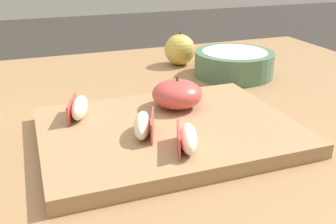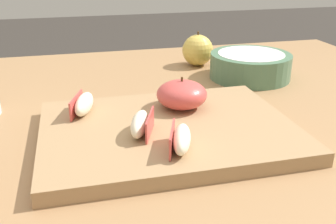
{
  "view_description": "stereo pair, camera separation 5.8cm",
  "coord_description": "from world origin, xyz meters",
  "px_view_note": "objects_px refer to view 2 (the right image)",
  "views": [
    {
      "loc": [
        -0.14,
        -0.57,
        1.02
      ],
      "look_at": [
        0.05,
        -0.07,
        0.8
      ],
      "focal_mm": 41.92,
      "sensor_mm": 36.0,
      "label": 1
    },
    {
      "loc": [
        -0.08,
        -0.59,
        1.02
      ],
      "look_at": [
        0.05,
        -0.07,
        0.8
      ],
      "focal_mm": 41.92,
      "sensor_mm": 36.0,
      "label": 2
    }
  ],
  "objects_px": {
    "apple_wedge_near_knife": "(181,139)",
    "ceramic_fruit_bowl": "(250,65)",
    "apple_wedge_back": "(142,124)",
    "whole_apple_golden": "(198,50)",
    "cutting_board": "(168,131)",
    "apple_half_skin_up": "(182,94)",
    "apple_wedge_left": "(84,104)"
  },
  "relations": [
    {
      "from": "apple_half_skin_up",
      "to": "apple_wedge_left",
      "type": "relative_size",
      "value": 1.12
    },
    {
      "from": "apple_wedge_back",
      "to": "whole_apple_golden",
      "type": "distance_m",
      "value": 0.44
    },
    {
      "from": "apple_wedge_near_knife",
      "to": "ceramic_fruit_bowl",
      "type": "distance_m",
      "value": 0.41
    },
    {
      "from": "apple_wedge_back",
      "to": "ceramic_fruit_bowl",
      "type": "distance_m",
      "value": 0.39
    },
    {
      "from": "apple_wedge_back",
      "to": "ceramic_fruit_bowl",
      "type": "height_order",
      "value": "ceramic_fruit_bowl"
    },
    {
      "from": "apple_wedge_back",
      "to": "apple_wedge_near_knife",
      "type": "bearing_deg",
      "value": -55.61
    },
    {
      "from": "apple_wedge_back",
      "to": "apple_wedge_near_knife",
      "type": "xyz_separation_m",
      "value": [
        0.04,
        -0.06,
        0.0
      ]
    },
    {
      "from": "cutting_board",
      "to": "apple_wedge_left",
      "type": "relative_size",
      "value": 5.06
    },
    {
      "from": "apple_wedge_back",
      "to": "ceramic_fruit_bowl",
      "type": "relative_size",
      "value": 0.42
    },
    {
      "from": "apple_wedge_back",
      "to": "apple_half_skin_up",
      "type": "bearing_deg",
      "value": 45.33
    },
    {
      "from": "apple_half_skin_up",
      "to": "cutting_board",
      "type": "bearing_deg",
      "value": -122.27
    },
    {
      "from": "cutting_board",
      "to": "apple_half_skin_up",
      "type": "relative_size",
      "value": 4.52
    },
    {
      "from": "apple_wedge_near_knife",
      "to": "whole_apple_golden",
      "type": "height_order",
      "value": "whole_apple_golden"
    },
    {
      "from": "apple_wedge_left",
      "to": "cutting_board",
      "type": "bearing_deg",
      "value": -31.32
    },
    {
      "from": "apple_wedge_back",
      "to": "cutting_board",
      "type": "bearing_deg",
      "value": 26.97
    },
    {
      "from": "apple_wedge_near_knife",
      "to": "whole_apple_golden",
      "type": "xyz_separation_m",
      "value": [
        0.17,
        0.45,
        0.0
      ]
    },
    {
      "from": "apple_wedge_back",
      "to": "apple_wedge_near_knife",
      "type": "height_order",
      "value": "same"
    },
    {
      "from": "apple_wedge_near_knife",
      "to": "ceramic_fruit_bowl",
      "type": "height_order",
      "value": "ceramic_fruit_bowl"
    },
    {
      "from": "apple_wedge_near_knife",
      "to": "apple_half_skin_up",
      "type": "bearing_deg",
      "value": 73.84
    },
    {
      "from": "cutting_board",
      "to": "ceramic_fruit_bowl",
      "type": "distance_m",
      "value": 0.34
    },
    {
      "from": "apple_wedge_left",
      "to": "ceramic_fruit_bowl",
      "type": "xyz_separation_m",
      "value": [
        0.36,
        0.17,
        -0.01
      ]
    },
    {
      "from": "apple_half_skin_up",
      "to": "apple_wedge_left",
      "type": "xyz_separation_m",
      "value": [
        -0.16,
        0.01,
        -0.01
      ]
    },
    {
      "from": "whole_apple_golden",
      "to": "ceramic_fruit_bowl",
      "type": "relative_size",
      "value": 0.47
    },
    {
      "from": "apple_wedge_left",
      "to": "whole_apple_golden",
      "type": "relative_size",
      "value": 0.9
    },
    {
      "from": "apple_wedge_left",
      "to": "apple_half_skin_up",
      "type": "bearing_deg",
      "value": -4.45
    },
    {
      "from": "apple_wedge_back",
      "to": "whole_apple_golden",
      "type": "xyz_separation_m",
      "value": [
        0.21,
        0.39,
        0.0
      ]
    },
    {
      "from": "ceramic_fruit_bowl",
      "to": "apple_wedge_back",
      "type": "bearing_deg",
      "value": -137.51
    },
    {
      "from": "whole_apple_golden",
      "to": "ceramic_fruit_bowl",
      "type": "bearing_deg",
      "value": -56.81
    },
    {
      "from": "whole_apple_golden",
      "to": "apple_wedge_back",
      "type": "bearing_deg",
      "value": -118.23
    },
    {
      "from": "apple_wedge_left",
      "to": "apple_wedge_near_knife",
      "type": "distance_m",
      "value": 0.19
    },
    {
      "from": "whole_apple_golden",
      "to": "cutting_board",
      "type": "bearing_deg",
      "value": -114.25
    },
    {
      "from": "apple_half_skin_up",
      "to": "ceramic_fruit_bowl",
      "type": "xyz_separation_m",
      "value": [
        0.21,
        0.18,
        -0.01
      ]
    }
  ]
}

